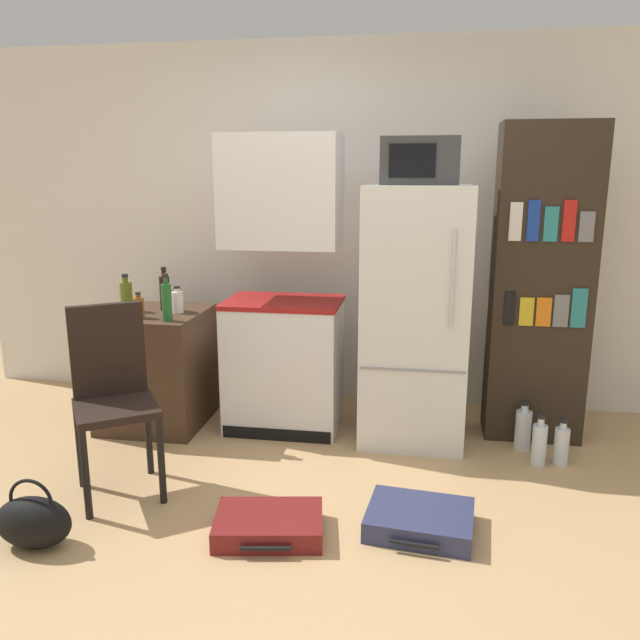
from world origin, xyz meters
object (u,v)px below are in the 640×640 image
(refrigerator, at_px, (414,316))
(suitcase_large_flat, at_px, (420,520))
(bottle_wine_dark, at_px, (165,292))
(bowl, at_px, (113,314))
(side_table, at_px, (156,368))
(bottle_olive_oil, at_px, (126,296))
(water_bottle_middle, at_px, (523,429))
(water_bottle_back, at_px, (561,445))
(bottle_green_tall, at_px, (167,301))
(water_bottle_front, at_px, (539,443))
(suitcase_small_flat, at_px, (269,525))
(microwave, at_px, (420,161))
(bottle_milk_white, at_px, (177,302))
(kitchen_hutch, at_px, (283,297))
(handbag, at_px, (33,522))
(bookshelf, at_px, (541,286))
(chair, at_px, (112,384))
(bottle_amber_beer, at_px, (139,307))

(refrigerator, xyz_separation_m, suitcase_large_flat, (0.07, -1.11, -0.75))
(bottle_wine_dark, bearing_deg, bowl, -134.49)
(side_table, relative_size, bottle_wine_dark, 2.67)
(bottle_olive_oil, bearing_deg, bottle_wine_dark, 17.38)
(bottle_olive_oil, bearing_deg, water_bottle_middle, -1.20)
(water_bottle_back, bearing_deg, bottle_olive_oil, 174.98)
(bottle_green_tall, distance_m, water_bottle_front, 2.38)
(refrigerator, bearing_deg, side_table, -178.99)
(bowl, relative_size, suitcase_small_flat, 0.25)
(side_table, bearing_deg, microwave, 0.96)
(side_table, bearing_deg, bottle_milk_white, 1.22)
(suitcase_large_flat, distance_m, water_bottle_back, 1.17)
(kitchen_hutch, bearing_deg, bottle_green_tall, -155.21)
(suitcase_large_flat, bearing_deg, water_bottle_front, 56.12)
(side_table, distance_m, bottle_milk_white, 0.49)
(handbag, distance_m, water_bottle_front, 2.71)
(microwave, relative_size, water_bottle_front, 1.43)
(side_table, relative_size, bottle_green_tall, 2.60)
(bookshelf, bearing_deg, bowl, -172.34)
(chair, xyz_separation_m, suitcase_small_flat, (0.91, -0.33, -0.54))
(side_table, distance_m, bottle_olive_oil, 0.52)
(bottle_wine_dark, relative_size, water_bottle_front, 0.93)
(kitchen_hutch, bearing_deg, side_table, -175.02)
(water_bottle_middle, bearing_deg, bottle_milk_white, 178.53)
(bottle_olive_oil, bearing_deg, water_bottle_front, -5.82)
(bottle_wine_dark, relative_size, suitcase_small_flat, 0.53)
(water_bottle_back, bearing_deg, microwave, 162.83)
(chair, xyz_separation_m, suitcase_large_flat, (1.62, -0.17, -0.54))
(bottle_green_tall, xyz_separation_m, suitcase_large_flat, (1.58, -0.85, -0.85))
(microwave, relative_size, suitcase_small_flat, 0.81)
(bottle_olive_oil, distance_m, water_bottle_middle, 2.69)
(bowl, bearing_deg, suitcase_large_flat, -24.60)
(water_bottle_front, bearing_deg, water_bottle_back, 11.14)
(kitchen_hutch, height_order, chair, kitchen_hutch)
(suitcase_large_flat, bearing_deg, bottle_olive_oil, 157.31)
(handbag, bearing_deg, kitchen_hutch, 62.34)
(water_bottle_back, bearing_deg, water_bottle_front, -168.86)
(bottle_amber_beer, xyz_separation_m, chair, (0.17, -0.72, -0.25))
(suitcase_large_flat, bearing_deg, bottle_green_tall, 157.94)
(side_table, distance_m, bowl, 0.48)
(suitcase_small_flat, bearing_deg, water_bottle_middle, 32.39)
(side_table, height_order, bottle_amber_beer, bottle_amber_beer)
(bottle_amber_beer, xyz_separation_m, suitcase_small_flat, (1.08, -1.05, -0.79))
(bottle_olive_oil, xyz_separation_m, water_bottle_back, (2.77, -0.24, -0.76))
(microwave, distance_m, bottle_green_tall, 1.75)
(bottle_amber_beer, distance_m, water_bottle_middle, 2.51)
(handbag, bearing_deg, refrigerator, 42.46)
(microwave, distance_m, bookshelf, 1.09)
(refrigerator, bearing_deg, water_bottle_middle, -6.91)
(bookshelf, bearing_deg, water_bottle_back, -75.54)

